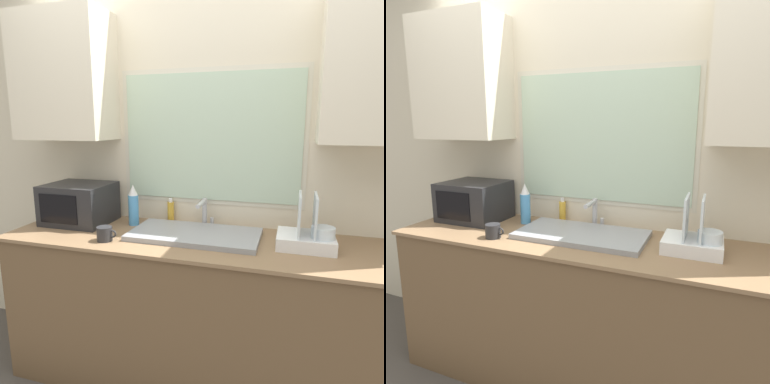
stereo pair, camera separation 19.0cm
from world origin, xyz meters
TOP-DOWN VIEW (x-y plane):
  - countertop at (0.00, 0.31)m, footprint 2.28×0.66m
  - wall_back at (0.00, 0.61)m, footprint 6.00×0.38m
  - sink_basin at (-0.02, 0.34)m, footprint 0.75×0.39m
  - faucet at (-0.01, 0.54)m, footprint 0.08×0.18m
  - microwave at (-0.84, 0.41)m, footprint 0.41×0.36m
  - dish_rack at (0.61, 0.34)m, footprint 0.30×0.25m
  - spray_bottle at (-0.47, 0.46)m, footprint 0.07×0.07m
  - soap_bottle at (-0.26, 0.59)m, footprint 0.04×0.04m
  - mug_near_sink at (-0.49, 0.13)m, footprint 0.12×0.09m

SIDE VIEW (x-z plane):
  - countertop at x=0.00m, z-range 0.00..0.93m
  - sink_basin at x=-0.02m, z-range 0.93..0.96m
  - mug_near_sink at x=-0.49m, z-range 0.93..1.01m
  - dish_rack at x=0.61m, z-range 0.85..1.14m
  - soap_bottle at x=-0.26m, z-range 0.92..1.09m
  - faucet at x=-0.01m, z-range 0.95..1.14m
  - spray_bottle at x=-0.47m, z-range 0.93..1.19m
  - microwave at x=-0.84m, z-range 0.93..1.19m
  - wall_back at x=0.00m, z-range 0.14..2.74m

